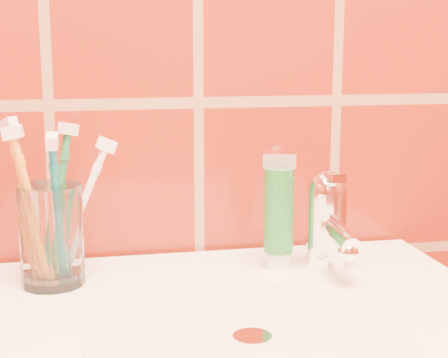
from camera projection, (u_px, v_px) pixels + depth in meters
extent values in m
cylinder|color=silver|center=(252.00, 340.00, 0.62)|extent=(0.30, 0.30, 0.00)
cylinder|color=white|center=(252.00, 338.00, 0.62)|extent=(0.04, 0.04, 0.00)
cylinder|color=white|center=(51.00, 235.00, 0.76)|extent=(0.07, 0.07, 0.11)
cylinder|color=white|center=(278.00, 259.00, 0.82)|extent=(0.03, 0.03, 0.02)
cylinder|color=#176321|center=(279.00, 210.00, 0.81)|extent=(0.03, 0.03, 0.10)
cube|color=beige|center=(280.00, 162.00, 0.80)|extent=(0.04, 0.00, 0.02)
cylinder|color=white|center=(326.00, 230.00, 0.81)|extent=(0.05, 0.05, 0.09)
sphere|color=white|center=(327.00, 191.00, 0.81)|extent=(0.05, 0.05, 0.05)
cylinder|color=white|center=(338.00, 232.00, 0.78)|extent=(0.02, 0.09, 0.03)
cube|color=white|center=(331.00, 178.00, 0.79)|extent=(0.02, 0.06, 0.01)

